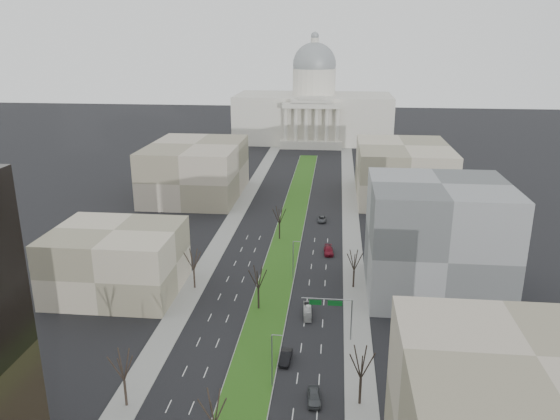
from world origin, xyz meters
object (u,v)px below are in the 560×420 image
Objects in this scene: car_red at (329,251)px; box_van at (307,311)px; car_black at (286,357)px; car_grey_near at (314,397)px; car_grey_far at (322,219)px.

car_red is 0.89× the size of box_van.
car_grey_near is at bearing -59.85° from car_black.
car_black is at bearing -103.49° from box_van.
car_grey_near is 0.77× the size of box_van.
car_black is 16.51m from box_van.
box_van reaches higher than car_grey_far.
car_grey_near reaches higher than car_grey_far.
car_black is 74.20m from car_grey_far.
car_grey_near is at bearing -88.79° from car_grey_far.
car_red is 32.85m from box_van.
car_grey_near reaches higher than car_black.
car_grey_near is at bearing -88.59° from box_van.
car_black is 0.97× the size of car_grey_far.
box_van is at bearing 90.49° from car_grey_near.
car_grey_near is 11.43m from car_black.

